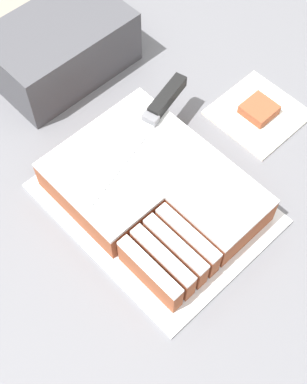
{
  "coord_description": "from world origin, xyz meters",
  "views": [
    {
      "loc": [
        -0.27,
        -0.32,
        1.68
      ],
      "look_at": [
        0.04,
        0.0,
        0.94
      ],
      "focal_mm": 50.0,
      "sensor_mm": 36.0,
      "label": 1
    }
  ],
  "objects_px": {
    "brownie": "(259,109)",
    "storage_box": "(61,48)",
    "knife": "(156,112)",
    "cake": "(153,188)",
    "cake_board": "(153,202)"
  },
  "relations": [
    {
      "from": "cake",
      "to": "storage_box",
      "type": "distance_m",
      "value": 0.35
    },
    {
      "from": "cake",
      "to": "storage_box",
      "type": "bearing_deg",
      "value": 76.68
    },
    {
      "from": "knife",
      "to": "brownie",
      "type": "height_order",
      "value": "knife"
    },
    {
      "from": "cake_board",
      "to": "storage_box",
      "type": "xyz_separation_m",
      "value": [
        0.08,
        0.34,
        0.05
      ]
    },
    {
      "from": "knife",
      "to": "brownie",
      "type": "distance_m",
      "value": 0.21
    },
    {
      "from": "brownie",
      "to": "storage_box",
      "type": "bearing_deg",
      "value": 118.96
    },
    {
      "from": "knife",
      "to": "cake",
      "type": "bearing_deg",
      "value": 29.92
    },
    {
      "from": "cake",
      "to": "brownie",
      "type": "relative_size",
      "value": 5.68
    },
    {
      "from": "brownie",
      "to": "storage_box",
      "type": "height_order",
      "value": "storage_box"
    },
    {
      "from": "cake_board",
      "to": "storage_box",
      "type": "relative_size",
      "value": 1.39
    },
    {
      "from": "knife",
      "to": "storage_box",
      "type": "height_order",
      "value": "storage_box"
    },
    {
      "from": "cake",
      "to": "brownie",
      "type": "height_order",
      "value": "cake"
    },
    {
      "from": "cake_board",
      "to": "knife",
      "type": "relative_size",
      "value": 1.25
    },
    {
      "from": "cake",
      "to": "brownie",
      "type": "bearing_deg",
      "value": -0.5
    },
    {
      "from": "cake_board",
      "to": "cake",
      "type": "distance_m",
      "value": 0.03
    }
  ]
}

